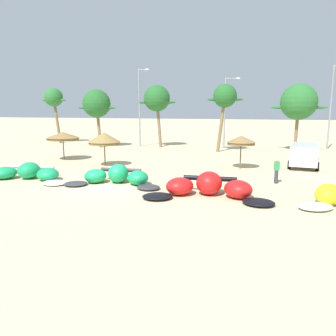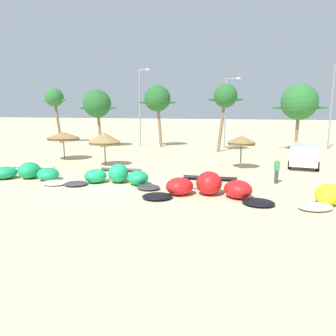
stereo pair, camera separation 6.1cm
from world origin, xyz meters
The scene contains 17 objects.
ground_plane centered at (0.00, 0.00, 0.00)m, with size 260.00×260.00×0.00m, color beige.
kite_left centered at (-5.94, 0.56, 0.43)m, with size 7.13×3.65×1.11m.
kite_left_of_center centered at (0.47, 1.02, 0.47)m, with size 6.45×3.11×1.22m.
kite_center centered at (6.53, -0.39, 0.50)m, with size 7.21×3.42×1.30m.
beach_umbrella_near_van centered at (-8.41, 8.85, 2.23)m, with size 3.05×3.05×2.60m.
beach_umbrella_middle centered at (-3.20, 6.84, 2.30)m, with size 2.71×2.71×2.79m.
beach_umbrella_near_palms centered at (7.78, 8.54, 2.27)m, with size 2.25×2.25×2.62m.
parked_van centered at (12.78, 10.77, 1.09)m, with size 2.76×4.95×1.84m.
person_near_kites centered at (10.27, 3.84, 0.82)m, with size 0.36×0.24×1.62m.
palm_leftmost centered at (-17.92, 21.68, 6.06)m, with size 3.74×2.50×7.47m.
palm_left centered at (-9.96, 18.69, 5.26)m, with size 5.07×3.38×7.01m.
palm_left_of_gap centered at (-3.04, 21.09, 5.88)m, with size 4.82×3.21×7.56m.
palm_center_left centered at (5.44, 18.44, 5.92)m, with size 3.79×2.53×7.34m.
palm_center_right centered at (13.20, 20.79, 5.39)m, with size 5.85×3.90×7.38m.
lamppost_west centered at (-5.24, 21.10, 5.27)m, with size 1.40×0.24×9.54m.
lamppost_west_center centered at (5.21, 22.91, 4.73)m, with size 1.81×0.24×8.40m.
lamppost_east_center centered at (17.15, 24.03, 5.31)m, with size 1.54×0.24×9.60m.
Camera 1 is at (8.92, -17.47, 4.73)m, focal length 34.53 mm.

